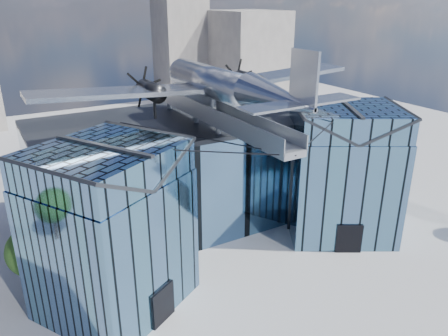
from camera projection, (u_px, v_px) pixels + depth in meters
ground_plane at (236, 254)px, 37.09m from camera, size 120.00×120.00×0.00m
museum at (203, 172)px, 39.75m from camera, size 32.88×24.50×17.60m
bg_towers at (90, 62)px, 74.79m from camera, size 77.00×24.50×26.00m
tree_plaza_w at (32, 251)px, 30.46m from camera, size 4.49×4.49×5.64m
tree_side_e at (389, 140)px, 54.52m from camera, size 4.50×4.50×5.46m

